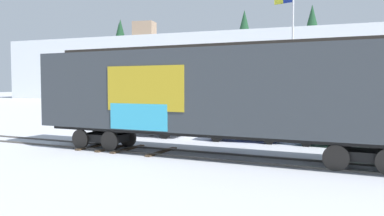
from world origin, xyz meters
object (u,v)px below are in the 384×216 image
parked_car_blue (244,125)px  parked_car_silver (146,122)px  freight_car (215,92)px  parked_car_green (342,130)px  flagpole (289,41)px

parked_car_blue → parked_car_silver: bearing=179.4°
freight_car → parked_car_silver: (-6.08, 5.25, -1.92)m
parked_car_silver → parked_car_green: bearing=-1.4°
flagpole → parked_car_blue: (-1.45, -6.30, -5.13)m
freight_car → parked_car_blue: 5.52m
flagpole → parked_car_green: size_ratio=2.03×
freight_car → parked_car_silver: freight_car is taller
parked_car_green → flagpole: bearing=118.4°
freight_car → parked_car_green: (4.92, 4.98, -1.90)m
parked_car_silver → flagpole: bearing=39.8°
freight_car → parked_car_blue: size_ratio=4.02×
flagpole → parked_car_silver: flagpole is taller
freight_car → flagpole: flagpole is taller
parked_car_blue → parked_car_green: 4.97m
flagpole → parked_car_green: (3.51, -6.51, -5.16)m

